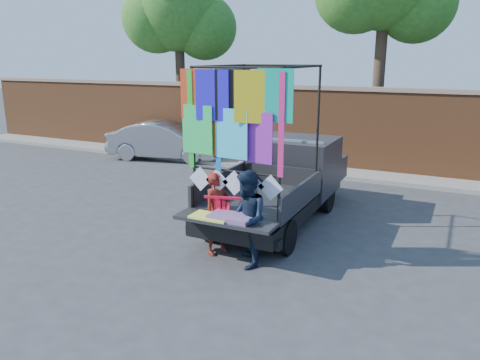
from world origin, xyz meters
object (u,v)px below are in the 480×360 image
at_px(woman, 217,213).
at_px(man, 247,219).
at_px(pickup_truck, 287,178).
at_px(sedan, 166,141).

height_order(woman, man, man).
xyz_separation_m(pickup_truck, woman, (-0.35, -2.59, -0.08)).
relative_size(sedan, man, 2.38).
bearing_deg(man, sedan, -166.47).
height_order(pickup_truck, woman, pickup_truck).
bearing_deg(woman, man, -89.19).
xyz_separation_m(pickup_truck, man, (0.34, -2.83, -0.01)).
bearing_deg(man, woman, -139.02).
distance_m(sedan, woman, 8.45).
bearing_deg(sedan, pickup_truck, -135.77).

